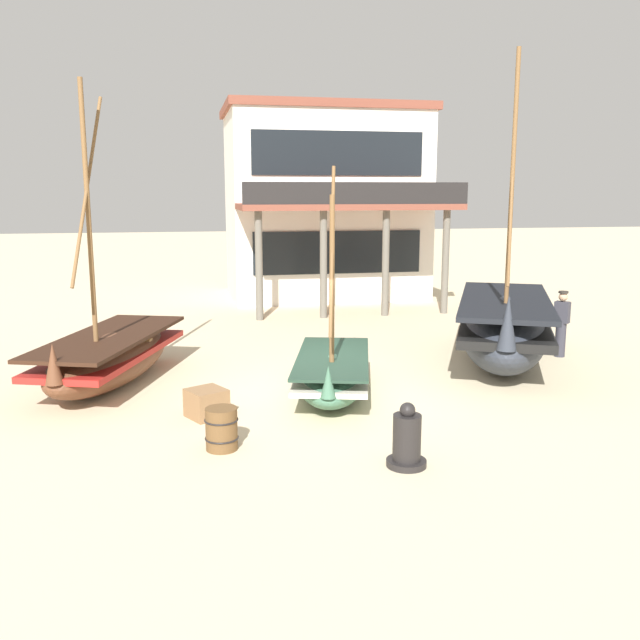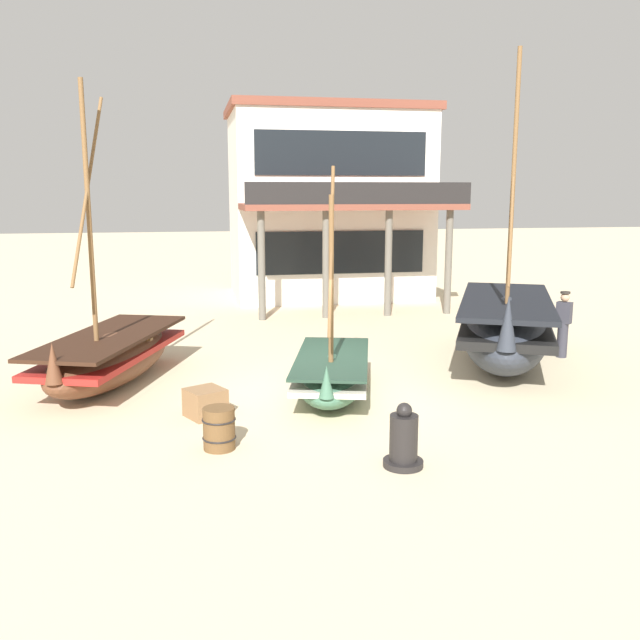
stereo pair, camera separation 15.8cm
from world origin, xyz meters
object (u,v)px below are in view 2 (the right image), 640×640
(wooden_barrel, at_px, (219,428))
(cargo_crate, at_px, (205,403))
(fishing_boat_far_right, at_px, (110,356))
(capstan_winch, at_px, (404,441))
(harbor_building_main, at_px, (328,203))
(fishing_boat_centre_large, at_px, (505,328))
(fishing_boat_near_left, at_px, (332,373))
(fisherman_by_hull, at_px, (563,325))

(wooden_barrel, relative_size, cargo_crate, 1.09)
(fishing_boat_far_right, distance_m, capstan_winch, 7.46)
(wooden_barrel, xyz_separation_m, harbor_building_main, (5.12, 16.25, 3.35))
(fishing_boat_far_right, bearing_deg, cargo_crate, -53.77)
(capstan_winch, height_order, harbor_building_main, harbor_building_main)
(fishing_boat_centre_large, height_order, capstan_winch, fishing_boat_centre_large)
(fishing_boat_near_left, height_order, fishing_boat_far_right, fishing_boat_far_right)
(fishing_boat_centre_large, relative_size, harbor_building_main, 0.89)
(wooden_barrel, bearing_deg, fishing_boat_centre_large, 31.29)
(fishing_boat_far_right, bearing_deg, harbor_building_main, 58.52)
(fisherman_by_hull, height_order, capstan_winch, fisherman_by_hull)
(fishing_boat_near_left, bearing_deg, fishing_boat_centre_large, 20.61)
(fishing_boat_centre_large, bearing_deg, wooden_barrel, -148.71)
(fisherman_by_hull, distance_m, wooden_barrel, 10.05)
(fishing_boat_near_left, xyz_separation_m, capstan_winch, (0.31, -3.81, -0.07))
(fishing_boat_far_right, distance_m, fisherman_by_hull, 11.00)
(fishing_boat_centre_large, bearing_deg, capstan_winch, -127.93)
(fishing_boat_centre_large, xyz_separation_m, wooden_barrel, (-7.06, -4.29, -0.55))
(wooden_barrel, height_order, harbor_building_main, harbor_building_main)
(cargo_crate, bearing_deg, fishing_boat_near_left, 18.08)
(capstan_winch, bearing_deg, fishing_boat_far_right, 130.82)
(fishing_boat_far_right, bearing_deg, fisherman_by_hull, 1.78)
(wooden_barrel, bearing_deg, harbor_building_main, 72.51)
(cargo_crate, bearing_deg, wooden_barrel, -84.03)
(fishing_boat_far_right, xyz_separation_m, capstan_winch, (4.88, -5.64, -0.21))
(cargo_crate, bearing_deg, capstan_winch, -45.49)
(capstan_winch, xyz_separation_m, cargo_crate, (-2.91, 2.96, -0.14))
(fishing_boat_near_left, xyz_separation_m, wooden_barrel, (-2.42, -2.55, -0.13))
(harbor_building_main, bearing_deg, fishing_boat_centre_large, -80.79)
(fishing_boat_centre_large, relative_size, fisherman_by_hull, 4.28)
(fishing_boat_far_right, distance_m, cargo_crate, 3.35)
(fishing_boat_far_right, bearing_deg, fishing_boat_near_left, -21.91)
(fisherman_by_hull, height_order, harbor_building_main, harbor_building_main)
(capstan_winch, xyz_separation_m, wooden_barrel, (-2.73, 1.26, -0.06))
(fishing_boat_near_left, bearing_deg, fisherman_by_hull, 18.71)
(fisherman_by_hull, bearing_deg, fishing_boat_centre_large, -166.41)
(capstan_winch, height_order, wooden_barrel, capstan_winch)
(capstan_winch, relative_size, wooden_barrel, 1.45)
(fishing_boat_centre_large, bearing_deg, fishing_boat_near_left, -159.39)
(cargo_crate, xyz_separation_m, harbor_building_main, (5.30, 14.55, 3.44))
(fishing_boat_centre_large, xyz_separation_m, cargo_crate, (-7.24, -2.59, -0.63))
(fishing_boat_centre_large, distance_m, fishing_boat_far_right, 9.21)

